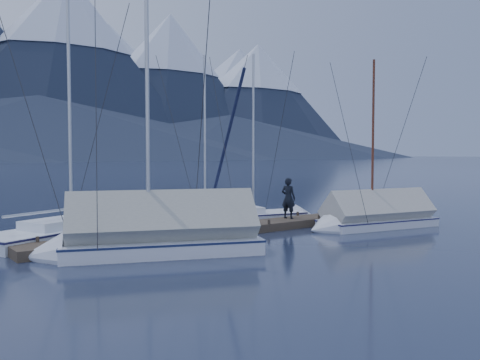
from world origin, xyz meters
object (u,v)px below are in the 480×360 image
at_px(sailboat_covered_far, 144,239).
at_px(person, 288,198).
at_px(sailboat_covered_near, 369,219).
at_px(sailboat_open_mid, 213,222).
at_px(sailboat_open_right, 262,218).
at_px(sailboat_open_left, 82,232).

bearing_deg(sailboat_covered_far, person, 14.04).
distance_m(sailboat_covered_near, sailboat_covered_far, 10.69).
xyz_separation_m(sailboat_open_mid, sailboat_open_right, (2.76, -0.23, 0.01)).
relative_size(sailboat_open_mid, sailboat_open_right, 0.96).
xyz_separation_m(sailboat_open_left, sailboat_covered_near, (10.93, -5.59, 0.23)).
xyz_separation_m(sailboat_open_left, sailboat_open_right, (8.70, -0.80, -0.02)).
bearing_deg(person, sailboat_covered_near, -158.49).
distance_m(sailboat_open_right, sailboat_covered_far, 9.41).
bearing_deg(sailboat_covered_near, sailboat_open_left, 152.92).
xyz_separation_m(sailboat_open_mid, person, (2.61, -2.31, 1.12)).
xyz_separation_m(sailboat_open_right, sailboat_covered_near, (2.24, -4.79, 0.25)).
xyz_separation_m(sailboat_covered_far, person, (8.28, 2.07, 0.76)).
height_order(sailboat_open_right, sailboat_covered_far, sailboat_covered_far).
height_order(sailboat_covered_near, person, sailboat_covered_near).
distance_m(sailboat_open_left, sailboat_open_right, 8.73).
height_order(sailboat_open_right, sailboat_covered_near, sailboat_open_right).
relative_size(sailboat_open_right, sailboat_covered_near, 1.08).
distance_m(sailboat_open_mid, person, 3.66).
bearing_deg(person, sailboat_open_mid, 28.43).
relative_size(sailboat_open_left, sailboat_open_mid, 1.20).
distance_m(sailboat_open_mid, sailboat_covered_far, 7.18).
height_order(sailboat_open_mid, sailboat_covered_near, sailboat_open_mid).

